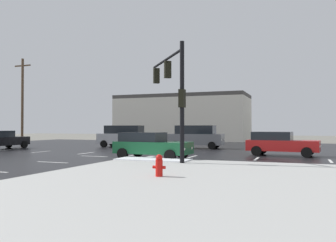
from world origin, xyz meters
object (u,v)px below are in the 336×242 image
sedan_black (1,139)px  suv_silver (124,136)px  suv_grey (196,136)px  utility_pole_far (22,99)px  sedan_green (150,145)px  sedan_red (280,143)px  fire_hydrant (159,165)px  traffic_signal_mast (173,85)px

sedan_black → suv_silver: bearing=-52.4°
suv_grey → utility_pole_far: utility_pole_far is taller
sedan_green → utility_pole_far: bearing=154.6°
suv_silver → sedan_green: bearing=119.0°
suv_grey → sedan_red: 9.15m
suv_grey → suv_silver: (-6.81, -0.56, 0.00)m
fire_hydrant → sedan_red: 12.85m
traffic_signal_mast → suv_grey: traffic_signal_mast is taller
fire_hydrant → sedan_black: 21.90m
suv_silver → utility_pole_far: (-14.13, 1.91, 3.99)m
fire_hydrant → suv_grey: size_ratio=0.16×
fire_hydrant → sedan_red: bearing=74.0°
fire_hydrant → sedan_green: sedan_green is taller
suv_silver → fire_hydrant: bearing=115.4°
sedan_black → utility_pole_far: bearing=34.7°
fire_hydrant → utility_pole_far: (-24.77, 19.12, 4.54)m
traffic_signal_mast → suv_grey: bearing=-27.4°
fire_hydrant → suv_silver: size_ratio=0.16×
traffic_signal_mast → suv_grey: (-2.19, 11.87, -3.11)m
sedan_green → utility_pole_far: utility_pole_far is taller
traffic_signal_mast → sedan_red: size_ratio=1.30×
sedan_black → sedan_red: bearing=-85.9°
sedan_green → sedan_black: size_ratio=1.02×
suv_grey → sedan_red: size_ratio=1.05×
sedan_red → utility_pole_far: utility_pole_far is taller
suv_grey → sedan_black: bearing=-157.7°
sedan_green → traffic_signal_mast: bearing=-30.4°
fire_hydrant → suv_grey: 18.19m
sedan_red → sedan_black: 22.64m
fire_hydrant → sedan_green: (-3.54, 7.20, 0.32)m
fire_hydrant → utility_pole_far: 31.62m
fire_hydrant → sedan_black: (-19.04, 10.80, 0.32)m
utility_pole_far → sedan_green: bearing=-29.3°
suv_grey → sedan_green: (0.28, -10.57, -0.24)m
fire_hydrant → sedan_green: bearing=116.2°
suv_silver → sedan_black: bearing=31.0°
fire_hydrant → sedan_green: 8.03m
suv_grey → sedan_green: 10.58m
sedan_red → sedan_green: bearing=-138.2°
sedan_green → utility_pole_far: (-21.22, 11.92, 4.22)m
traffic_signal_mast → sedan_green: (-1.90, 1.30, -3.34)m
suv_silver → sedan_red: suv_silver is taller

